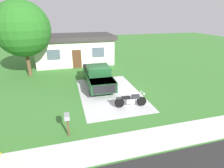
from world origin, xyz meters
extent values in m
plane|color=#39752F|center=(0.00, 0.00, 0.00)|extent=(80.00, 80.00, 0.00)
cube|color=silver|center=(0.00, 0.00, 0.00)|extent=(4.70, 7.52, 0.01)
cube|color=silver|center=(0.00, -6.00, 0.00)|extent=(36.00, 1.80, 0.01)
cylinder|color=black|center=(1.58, -2.56, 0.33)|extent=(0.67, 0.19, 0.66)
cylinder|color=black|center=(0.04, -2.40, 0.33)|extent=(0.67, 0.19, 0.66)
cube|color=silver|center=(0.79, -2.48, 0.42)|extent=(0.58, 0.32, 0.32)
cube|color=#28282D|center=(1.14, -2.52, 0.72)|extent=(0.54, 0.31, 0.24)
cube|color=black|center=(0.49, -2.45, 0.70)|extent=(0.63, 0.34, 0.12)
cube|color=#28282D|center=(0.04, -2.40, 0.70)|extent=(0.50, 0.25, 0.08)
cylinder|color=silver|center=(1.58, -2.56, 0.70)|extent=(0.34, 0.09, 0.77)
cylinder|color=silver|center=(1.58, -2.56, 1.02)|extent=(0.11, 0.70, 0.04)
sphere|color=silver|center=(1.70, -2.57, 0.88)|extent=(0.16, 0.16, 0.16)
cylinder|color=black|center=(0.19, 0.04, 0.42)|extent=(0.31, 0.84, 0.84)
cylinder|color=black|center=(-1.45, 0.07, 0.42)|extent=(0.31, 0.84, 0.84)
cylinder|color=black|center=(0.25, 3.54, 0.42)|extent=(0.31, 0.84, 0.84)
cylinder|color=black|center=(-1.39, 3.57, 0.42)|extent=(0.31, 0.84, 0.84)
cube|color=#194723|center=(-0.60, 1.86, 0.80)|extent=(2.09, 5.63, 0.80)
cube|color=#194723|center=(-0.63, 0.01, 1.10)|extent=(1.93, 1.93, 0.20)
cube|color=#194723|center=(-0.61, 1.46, 1.55)|extent=(1.83, 1.93, 0.70)
cube|color=#3F4C56|center=(-0.62, 0.66, 1.45)|extent=(1.70, 0.19, 0.60)
cube|color=black|center=(-0.57, 3.41, 1.05)|extent=(1.94, 2.43, 0.50)
cube|color=black|center=(-0.64, -0.92, 0.80)|extent=(1.70, 0.13, 0.64)
cube|color=#4C3823|center=(-3.41, -4.57, 0.55)|extent=(0.10, 0.10, 1.10)
cube|color=gray|center=(-3.41, -4.57, 1.15)|extent=(0.26, 0.48, 0.22)
cylinder|color=brown|center=(-6.75, 6.31, 1.40)|extent=(0.36, 0.36, 2.81)
sphere|color=#24651E|center=(-6.75, 6.31, 4.60)|extent=(5.13, 5.13, 5.13)
cube|color=beige|center=(-1.84, 10.46, 1.50)|extent=(9.00, 5.00, 3.00)
cube|color=#383333|center=(-1.84, 10.46, 3.25)|extent=(9.60, 5.60, 0.50)
cube|color=#4C2D19|center=(-1.84, 7.93, 1.05)|extent=(1.00, 0.08, 2.10)
cube|color=#4C5966|center=(-4.36, 7.93, 1.70)|extent=(1.40, 0.06, 1.10)
cube|color=#4C5966|center=(0.68, 7.93, 1.70)|extent=(1.40, 0.06, 1.10)
camera|label=1|loc=(-3.25, -12.53, 5.93)|focal=28.51mm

